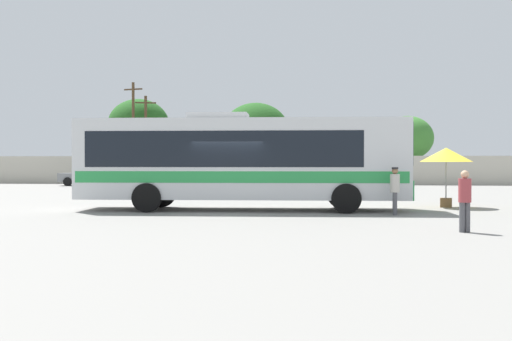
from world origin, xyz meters
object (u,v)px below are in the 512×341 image
Objects in this scene: roadside_tree_left at (139,125)px; utility_pole_far at (133,130)px; roadside_tree_midleft at (256,131)px; roadside_tree_midright at (407,138)px; parked_car_leftmost_grey at (89,175)px; utility_pole_near at (146,137)px; vendor_umbrella_near_gate_yellow at (446,156)px; coach_bus_silver_green at (239,158)px; passenger_waiting_on_apron at (465,197)px; parked_car_second_grey at (165,175)px; parked_car_third_grey at (235,176)px; attendant_by_bus_door at (395,188)px.

utility_pole_far is at bearing -80.63° from roadside_tree_left.
roadside_tree_midright is at bearing 5.34° from roadside_tree_midleft.
parked_car_leftmost_grey is 8.37m from utility_pole_near.
vendor_umbrella_near_gate_yellow is at bearing -69.07° from roadside_tree_midleft.
roadside_tree_midleft reaches higher than vendor_umbrella_near_gate_yellow.
roadside_tree_left is at bearing 176.91° from roadside_tree_midright.
coach_bus_silver_green is 31.24m from utility_pole_near.
utility_pole_far is 1.26× the size of roadside_tree_midleft.
utility_pole_far is at bearing 119.55° from passenger_waiting_on_apron.
coach_bus_silver_green is 1.60× the size of utility_pole_near.
parked_car_third_grey is at bearing -9.05° from parked_car_second_grey.
roadside_tree_midleft is 13.10m from roadside_tree_midright.
utility_pole_near is 0.87× the size of utility_pole_far.
attendant_by_bus_door is at bearing -60.24° from roadside_tree_left.
vendor_umbrella_near_gate_yellow is 0.31× the size of utility_pole_near.
parked_car_leftmost_grey reaches higher than parked_car_third_grey.
vendor_umbrella_near_gate_yellow reaches higher than parked_car_second_grey.
roadside_tree_midright reaches higher than vendor_umbrella_near_gate_yellow.
vendor_umbrella_near_gate_yellow is at bearing -51.26° from utility_pole_far.
roadside_tree_midleft is (-8.99, 35.47, 3.54)m from passenger_waiting_on_apron.
attendant_by_bus_door is at bearing -16.37° from coach_bus_silver_green.
roadside_tree_midright is at bearing 19.91° from parked_car_leftmost_grey.
coach_bus_silver_green is 7.54× the size of attendant_by_bus_door.
attendant_by_bus_door is at bearing -49.36° from parked_car_leftmost_grey.
vendor_umbrella_near_gate_yellow is 36.65m from roadside_tree_left.
utility_pole_far reaches higher than passenger_waiting_on_apron.
vendor_umbrella_near_gate_yellow is (1.33, 8.48, 1.12)m from passenger_waiting_on_apron.
parked_car_second_grey is 1.00× the size of parked_car_third_grey.
parked_car_third_grey is (-3.13, 21.51, -1.15)m from coach_bus_silver_green.
parked_car_second_grey reaches higher than parked_car_leftmost_grey.
coach_bus_silver_green reaches higher than passenger_waiting_on_apron.
coach_bus_silver_green is 2.64× the size of parked_car_third_grey.
roadside_tree_midright is at bearing 80.82° from attendant_by_bus_door.
parked_car_third_grey is at bearing 109.30° from passenger_waiting_on_apron.
parked_car_second_grey is at bearing 129.41° from vendor_umbrella_near_gate_yellow.
attendant_by_bus_door is at bearing -75.66° from roadside_tree_midleft.
vendor_umbrella_near_gate_yellow reaches higher than passenger_waiting_on_apron.
coach_bus_silver_green is at bearing -67.32° from utility_pole_near.
roadside_tree_midright is at bearing 22.39° from parked_car_second_grey.
utility_pole_far reaches higher than roadside_tree_midleft.
parked_car_leftmost_grey is 7.94m from utility_pole_far.
parked_car_second_grey is 8.14m from utility_pole_far.
parked_car_second_grey is at bearing -157.61° from roadside_tree_midright.
vendor_umbrella_near_gate_yellow is (7.95, 2.15, 0.09)m from coach_bus_silver_green.
roadside_tree_midleft is (9.65, 0.37, 0.47)m from utility_pole_near.
passenger_waiting_on_apron is 29.50m from parked_car_third_grey.
roadside_tree_left is at bearing 167.26° from roadside_tree_midleft.
attendant_by_bus_door is 0.21× the size of utility_pole_near.
coach_bus_silver_green is 5.81m from attendant_by_bus_door.
utility_pole_near is 1.31× the size of roadside_tree_midright.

